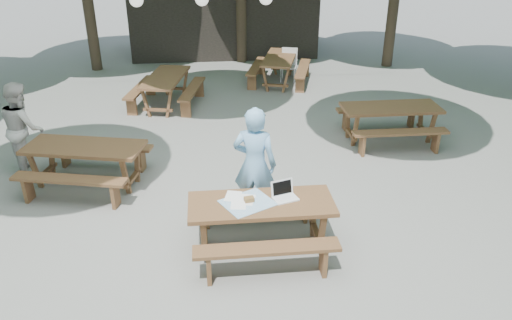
{
  "coord_description": "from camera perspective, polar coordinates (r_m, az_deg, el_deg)",
  "views": [
    {
      "loc": [
        -0.19,
        -6.91,
        4.28
      ],
      "look_at": [
        0.48,
        -0.4,
        1.05
      ],
      "focal_mm": 35.0,
      "sensor_mm": 36.0,
      "label": 1
    }
  ],
  "objects": [
    {
      "name": "pavilion",
      "position": [
        17.66,
        -3.77,
        16.83
      ],
      "size": [
        6.0,
        3.0,
        2.8
      ],
      "primitive_type": "cube",
      "color": "black",
      "rests_on": "ground"
    },
    {
      "name": "picnic_table_ne",
      "position": [
        10.76,
        14.97,
        4.12
      ],
      "size": [
        2.0,
        1.59,
        0.75
      ],
      "rotation": [
        0.0,
        0.0,
        -0.01
      ],
      "color": "#4C341B",
      "rests_on": "ground"
    },
    {
      "name": "woman",
      "position": [
        7.48,
        -0.14,
        -0.52
      ],
      "size": [
        0.77,
        0.62,
        1.82
      ],
      "primitive_type": "imported",
      "rotation": [
        0.0,
        0.0,
        2.82
      ],
      "color": "#7CB4E2",
      "rests_on": "ground"
    },
    {
      "name": "picnic_table_far_e",
      "position": [
        14.17,
        2.71,
        10.3
      ],
      "size": [
        2.04,
        2.26,
        0.75
      ],
      "rotation": [
        0.0,
        0.0,
        1.29
      ],
      "color": "#4C341B",
      "rests_on": "ground"
    },
    {
      "name": "tabletop_clutter",
      "position": [
        6.82,
        -1.02,
        -4.8
      ],
      "size": [
        0.83,
        0.79,
        0.08
      ],
      "color": "#388AC0",
      "rests_on": "main_picnic_table"
    },
    {
      "name": "picnic_table_far_w",
      "position": [
        12.58,
        -10.2,
        7.82
      ],
      "size": [
        1.94,
        2.19,
        0.75
      ],
      "rotation": [
        0.0,
        0.0,
        1.36
      ],
      "color": "#4C341B",
      "rests_on": "ground"
    },
    {
      "name": "main_picnic_table",
      "position": [
        7.03,
        0.59,
        -7.37
      ],
      "size": [
        2.0,
        1.58,
        0.75
      ],
      "color": "#4C341B",
      "rests_on": "ground"
    },
    {
      "name": "laptop",
      "position": [
        6.93,
        3.21,
        -3.86
      ],
      "size": [
        0.39,
        0.35,
        0.24
      ],
      "rotation": [
        0.0,
        0.0,
        0.3
      ],
      "color": "white",
      "rests_on": "main_picnic_table"
    },
    {
      "name": "picnic_table_nw",
      "position": [
        9.12,
        -18.77,
        -0.5
      ],
      "size": [
        2.21,
        1.98,
        0.75
      ],
      "rotation": [
        0.0,
        0.0,
        -0.23
      ],
      "color": "#4C341B",
      "rests_on": "ground"
    },
    {
      "name": "plastic_chair",
      "position": [
        14.45,
        3.72,
        10.05
      ],
      "size": [
        0.55,
        0.55,
        0.9
      ],
      "rotation": [
        0.0,
        0.0,
        -0.29
      ],
      "color": "silver",
      "rests_on": "ground"
    },
    {
      "name": "ground",
      "position": [
        8.13,
        -3.7,
        -5.56
      ],
      "size": [
        80.0,
        80.0,
        0.0
      ],
      "primitive_type": "plane",
      "color": "slate",
      "rests_on": "ground"
    },
    {
      "name": "second_person",
      "position": [
        9.9,
        -25.1,
        3.37
      ],
      "size": [
        0.96,
        1.03,
        1.69
      ],
      "primitive_type": "imported",
      "rotation": [
        0.0,
        0.0,
        2.08
      ],
      "color": "beige",
      "rests_on": "ground"
    }
  ]
}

